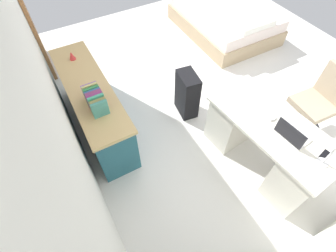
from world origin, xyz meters
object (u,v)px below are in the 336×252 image
at_px(desk, 265,143).
at_px(cell_phone_near_laptop, 325,155).
at_px(desk_lamp, 333,145).
at_px(credenza, 94,107).
at_px(computer_mouse, 273,118).
at_px(office_chair, 316,106).
at_px(laptop, 292,134).
at_px(suitcase_black, 187,94).
at_px(figurine_small, 72,56).
at_px(bed, 225,19).

distance_m(desk, cell_phone_near_laptop, 0.63).
bearing_deg(desk_lamp, credenza, 38.18).
xyz_separation_m(computer_mouse, desk_lamp, (-0.58, -0.03, 0.24)).
relative_size(office_chair, desk_lamp, 2.72).
distance_m(desk, computer_mouse, 0.37).
distance_m(laptop, desk_lamp, 0.38).
height_order(suitcase_black, laptop, laptop).
xyz_separation_m(credenza, figurine_small, (0.56, 0.00, 0.43)).
distance_m(desk, credenza, 2.15).
bearing_deg(computer_mouse, suitcase_black, 13.36).
distance_m(credenza, computer_mouse, 2.15).
relative_size(suitcase_black, desk_lamp, 1.93).
bearing_deg(bed, cell_phone_near_laptop, 157.83).
height_order(computer_mouse, figurine_small, figurine_small).
bearing_deg(computer_mouse, credenza, 42.02).
xyz_separation_m(suitcase_black, desk_lamp, (-1.66, -0.39, 0.66)).
relative_size(bed, suitcase_black, 2.88).
bearing_deg(desk_lamp, laptop, 7.47).
bearing_deg(desk_lamp, suitcase_black, 13.28).
bearing_deg(suitcase_black, credenza, 81.39).
bearing_deg(desk, cell_phone_near_laptop, -164.72).
bearing_deg(credenza, computer_mouse, -132.57).
relative_size(office_chair, figurine_small, 8.55).
height_order(credenza, suitcase_black, credenza).
xyz_separation_m(office_chair, suitcase_black, (1.04, 1.28, -0.09)).
height_order(cell_phone_near_laptop, desk_lamp, desk_lamp).
height_order(office_chair, computer_mouse, office_chair).
bearing_deg(computer_mouse, bed, -34.08).
relative_size(credenza, suitcase_black, 2.71).
height_order(desk_lamp, figurine_small, desk_lamp).
distance_m(laptop, cell_phone_near_laptop, 0.34).
bearing_deg(desk, computer_mouse, -19.55).
bearing_deg(suitcase_black, desk_lamp, -158.79).
xyz_separation_m(suitcase_black, laptop, (-1.34, -0.35, 0.45)).
bearing_deg(cell_phone_near_laptop, office_chair, -64.94).
height_order(suitcase_black, computer_mouse, computer_mouse).
xyz_separation_m(laptop, cell_phone_near_laptop, (-0.32, -0.13, -0.04)).
bearing_deg(figurine_small, credenza, -179.84).
bearing_deg(cell_phone_near_laptop, desk_lamp, 79.24).
xyz_separation_m(office_chair, desk_lamp, (-0.61, 0.89, 0.57)).
relative_size(computer_mouse, desk_lamp, 0.29).
xyz_separation_m(bed, figurine_small, (-0.50, 2.92, 0.56)).
relative_size(laptop, cell_phone_near_laptop, 2.42).
xyz_separation_m(office_chair, bed, (2.47, -0.45, -0.18)).
relative_size(cell_phone_near_laptop, desk_lamp, 0.39).
distance_m(credenza, cell_phone_near_laptop, 2.64).
height_order(computer_mouse, desk_lamp, desk_lamp).
bearing_deg(computer_mouse, figurine_small, 32.61).
xyz_separation_m(office_chair, laptop, (-0.30, 0.93, 0.36)).
xyz_separation_m(bed, computer_mouse, (-2.50, 1.37, 0.51)).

